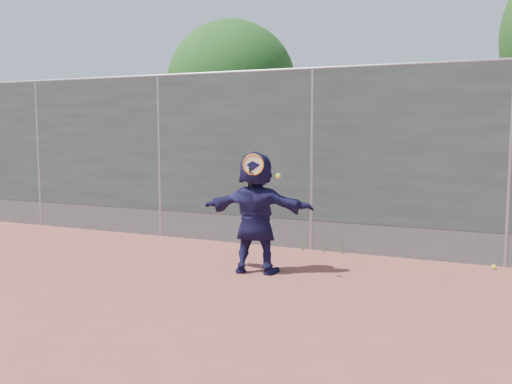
% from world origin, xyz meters
% --- Properties ---
extents(ground, '(80.00, 80.00, 0.00)m').
position_xyz_m(ground, '(0.00, 0.00, 0.00)').
color(ground, '#9E4C42').
rests_on(ground, ground).
extents(player, '(1.65, 0.78, 1.71)m').
position_xyz_m(player, '(-0.21, 1.71, 0.86)').
color(player, '#18163E').
rests_on(player, ground).
extents(ball_ground, '(0.07, 0.07, 0.07)m').
position_xyz_m(ball_ground, '(2.85, 3.30, 0.03)').
color(ball_ground, '#BFE332').
rests_on(ball_ground, ground).
extents(fence, '(20.00, 0.06, 3.03)m').
position_xyz_m(fence, '(-0.00, 3.50, 1.58)').
color(fence, '#38423D').
rests_on(fence, ground).
extents(swing_action, '(0.58, 0.19, 0.51)m').
position_xyz_m(swing_action, '(-0.13, 1.51, 1.51)').
color(swing_action, orange).
rests_on(swing_action, ground).
extents(tree_left, '(3.15, 3.00, 4.53)m').
position_xyz_m(tree_left, '(-2.85, 6.55, 2.94)').
color(tree_left, '#382314').
rests_on(tree_left, ground).
extents(weed_clump, '(0.68, 0.07, 0.30)m').
position_xyz_m(weed_clump, '(0.29, 3.38, 0.13)').
color(weed_clump, '#387226').
rests_on(weed_clump, ground).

